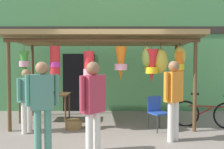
# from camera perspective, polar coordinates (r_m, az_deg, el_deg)

# --- Properties ---
(ground_plane) EXTENTS (30.00, 30.00, 0.00)m
(ground_plane) POSITION_cam_1_polar(r_m,az_deg,el_deg) (6.23, -0.19, -12.96)
(ground_plane) COLOR gray
(shop_facade) EXTENTS (9.87, 0.29, 4.55)m
(shop_facade) POSITION_cam_1_polar(r_m,az_deg,el_deg) (8.61, -0.16, 6.62)
(shop_facade) COLOR #47844C
(shop_facade) RESTS_ON ground_plane
(market_stall_canopy) EXTENTS (5.05, 2.28, 2.47)m
(market_stall_canopy) POSITION_cam_1_polar(r_m,az_deg,el_deg) (6.62, -0.94, 6.53)
(market_stall_canopy) COLOR brown
(market_stall_canopy) RESTS_ON ground_plane
(display_table) EXTENTS (1.37, 0.72, 0.80)m
(display_table) POSITION_cam_1_polar(r_m,az_deg,el_deg) (7.35, -15.27, -4.96)
(display_table) COLOR brown
(display_table) RESTS_ON ground_plane
(flower_heap_on_table) EXTENTS (0.64, 0.45, 0.14)m
(flower_heap_on_table) POSITION_cam_1_polar(r_m,az_deg,el_deg) (7.34, -15.08, -3.75)
(flower_heap_on_table) COLOR green
(flower_heap_on_table) RESTS_ON display_table
(folding_chair) EXTENTS (0.54, 0.54, 0.84)m
(folding_chair) POSITION_cam_1_polar(r_m,az_deg,el_deg) (6.29, 10.46, -8.15)
(folding_chair) COLOR #2347A8
(folding_chair) RESTS_ON ground_plane
(wicker_basket_by_table) EXTENTS (0.42, 0.42, 0.22)m
(wicker_basket_by_table) POSITION_cam_1_polar(r_m,az_deg,el_deg) (6.43, -8.91, -11.48)
(wicker_basket_by_table) COLOR olive
(wicker_basket_by_table) RESTS_ON ground_plane
(parked_bicycle) EXTENTS (1.71, 0.54, 0.92)m
(parked_bicycle) POSITION_cam_1_polar(r_m,az_deg,el_deg) (6.90, 21.18, -8.63)
(parked_bicycle) COLOR black
(parked_bicycle) RESTS_ON ground_plane
(vendor_in_orange) EXTENTS (0.42, 0.48, 1.71)m
(vendor_in_orange) POSITION_cam_1_polar(r_m,az_deg,el_deg) (4.18, -4.40, -6.54)
(vendor_in_orange) COLOR silver
(vendor_in_orange) RESTS_ON ground_plane
(customer_foreground) EXTENTS (0.58, 0.31, 1.71)m
(customer_foreground) POSITION_cam_1_polar(r_m,az_deg,el_deg) (4.61, -15.92, -5.75)
(customer_foreground) COLOR #4C8E7A
(customer_foreground) RESTS_ON ground_plane
(shopper_by_bananas) EXTENTS (0.35, 0.56, 1.53)m
(shopper_by_bananas) POSITION_cam_1_polar(r_m,az_deg,el_deg) (6.21, -19.32, -4.71)
(shopper_by_bananas) COLOR silver
(shopper_by_bananas) RESTS_ON ground_plane
(passerby_at_right) EXTENTS (0.47, 0.43, 1.73)m
(passerby_at_right) POSITION_cam_1_polar(r_m,az_deg,el_deg) (5.40, 14.26, -4.35)
(passerby_at_right) COLOR silver
(passerby_at_right) RESTS_ON ground_plane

